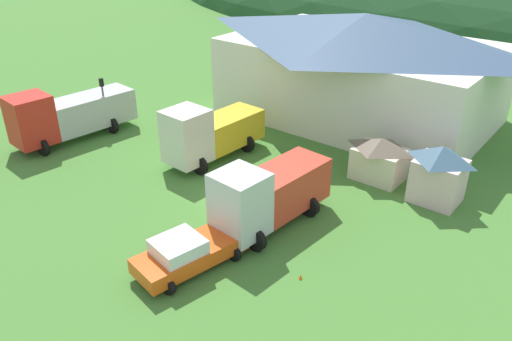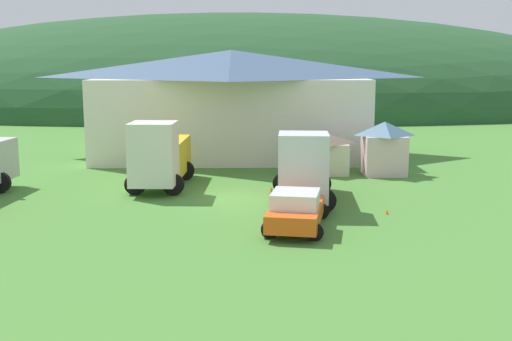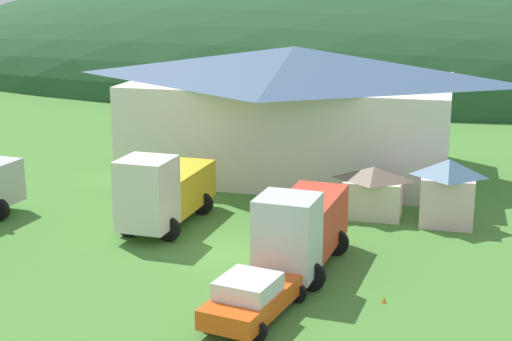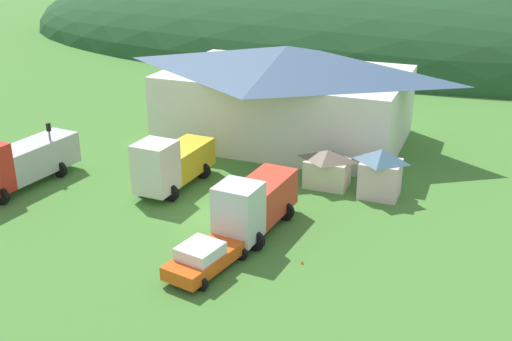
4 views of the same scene
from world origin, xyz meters
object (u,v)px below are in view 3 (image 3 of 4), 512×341
object	(u,v)px
play_shed_pink	(448,191)
heavy_rig_striped	(164,190)
tow_truck_silver	(301,227)
service_pickup_orange	(254,295)
depot_building	(294,107)
traffic_cone_mid_row	(280,246)
play_shed_cream	(373,191)
traffic_cone_near_pickup	(384,303)

from	to	relation	value
play_shed_pink	heavy_rig_striped	size ratio (longest dim) A/B	0.46
tow_truck_silver	service_pickup_orange	distance (m)	4.93
depot_building	traffic_cone_mid_row	size ratio (longest dim) A/B	34.27
service_pickup_orange	traffic_cone_mid_row	distance (m)	7.32
play_shed_cream	play_shed_pink	distance (m)	3.59
play_shed_cream	service_pickup_orange	xyz separation A→B (m)	(-2.72, -12.68, -0.47)
heavy_rig_striped	traffic_cone_mid_row	bearing A→B (deg)	81.05
traffic_cone_mid_row	play_shed_pink	bearing A→B (deg)	35.92
depot_building	traffic_cone_mid_row	distance (m)	14.30
depot_building	tow_truck_silver	xyz separation A→B (m)	(3.69, -16.02, -2.06)
play_shed_pink	heavy_rig_striped	bearing A→B (deg)	-163.50
play_shed_cream	service_pickup_orange	world-z (taller)	play_shed_cream
play_shed_pink	service_pickup_orange	bearing A→B (deg)	-117.04
traffic_cone_near_pickup	play_shed_cream	bearing A→B (deg)	98.60
heavy_rig_striped	traffic_cone_near_pickup	size ratio (longest dim) A/B	15.54
play_shed_pink	tow_truck_silver	world-z (taller)	tow_truck_silver
play_shed_cream	service_pickup_orange	size ratio (longest dim) A/B	0.57
play_shed_cream	heavy_rig_striped	bearing A→B (deg)	-155.82
play_shed_cream	heavy_rig_striped	distance (m)	10.27
service_pickup_orange	play_shed_pink	bearing A→B (deg)	164.01
tow_truck_silver	traffic_cone_near_pickup	distance (m)	4.68
play_shed_cream	traffic_cone_near_pickup	distance (m)	10.48
tow_truck_silver	play_shed_cream	bearing A→B (deg)	170.04
play_shed_pink	tow_truck_silver	bearing A→B (deg)	-126.66
service_pickup_orange	traffic_cone_mid_row	world-z (taller)	service_pickup_orange
play_shed_pink	traffic_cone_mid_row	size ratio (longest dim) A/B	5.54
traffic_cone_mid_row	play_shed_cream	bearing A→B (deg)	57.74
depot_building	heavy_rig_striped	world-z (taller)	depot_building
play_shed_pink	traffic_cone_mid_row	world-z (taller)	play_shed_pink
heavy_rig_striped	tow_truck_silver	xyz separation A→B (m)	(7.32, -3.70, 0.01)
depot_building	service_pickup_orange	world-z (taller)	depot_building
play_shed_cream	service_pickup_orange	distance (m)	12.98
service_pickup_orange	traffic_cone_near_pickup	world-z (taller)	service_pickup_orange
depot_building	play_shed_pink	size ratio (longest dim) A/B	6.19
tow_truck_silver	play_shed_pink	bearing A→B (deg)	147.86
tow_truck_silver	traffic_cone_near_pickup	world-z (taller)	tow_truck_silver
depot_building	service_pickup_orange	distance (m)	21.24
service_pickup_orange	play_shed_cream	bearing A→B (deg)	178.93
heavy_rig_striped	traffic_cone_mid_row	world-z (taller)	heavy_rig_striped
depot_building	service_pickup_orange	xyz separation A→B (m)	(3.01, -20.80, -3.05)
traffic_cone_near_pickup	traffic_cone_mid_row	bearing A→B (deg)	135.89
service_pickup_orange	traffic_cone_near_pickup	size ratio (longest dim) A/B	11.74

